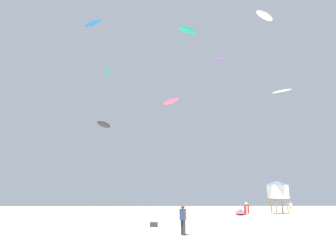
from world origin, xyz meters
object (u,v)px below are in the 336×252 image
(kite_grounded_near, at_px, (241,212))
(cooler_box, at_px, (154,225))
(kite_aloft_2, at_px, (171,101))
(kite_aloft_7, at_px, (104,125))
(kite_aloft_5, at_px, (188,30))
(person_midground, at_px, (291,207))
(lifeguard_tower, at_px, (278,189))
(kite_aloft_0, at_px, (93,23))
(kite_aloft_1, at_px, (265,16))
(kite_aloft_8, at_px, (107,71))
(person_left, at_px, (247,212))
(kite_aloft_4, at_px, (218,59))
(kite_aloft_6, at_px, (282,91))
(person_foreground, at_px, (183,217))

(kite_grounded_near, height_order, cooler_box, kite_grounded_near)
(kite_aloft_2, xyz_separation_m, kite_aloft_7, (-10.14, 10.76, -0.26))
(kite_aloft_5, bearing_deg, person_midground, 1.64)
(lifeguard_tower, xyz_separation_m, kite_aloft_0, (-25.19, -1.36, 23.11))
(lifeguard_tower, relative_size, kite_aloft_7, 1.12)
(cooler_box, relative_size, kite_aloft_1, 0.16)
(kite_aloft_8, bearing_deg, person_left, -60.63)
(kite_aloft_1, relative_size, kite_aloft_2, 1.30)
(kite_aloft_4, distance_m, kite_aloft_6, 12.86)
(person_midground, xyz_separation_m, kite_aloft_1, (0.11, 1.66, 25.91))
(kite_aloft_6, bearing_deg, lifeguard_tower, -133.44)
(kite_grounded_near, distance_m, kite_aloft_1, 27.07)
(person_left, distance_m, kite_aloft_4, 35.56)
(kite_grounded_near, xyz_separation_m, kite_aloft_2, (-8.80, -2.50, 13.42))
(kite_aloft_4, bearing_deg, kite_grounded_near, -94.64)
(kite_grounded_near, height_order, kite_aloft_5, kite_aloft_5)
(kite_grounded_near, height_order, lifeguard_tower, lifeguard_tower)
(person_foreground, height_order, person_midground, person_midground)
(kite_aloft_2, bearing_deg, kite_aloft_1, 1.27)
(lifeguard_tower, distance_m, kite_aloft_0, 34.21)
(person_left, relative_size, kite_grounded_near, 0.33)
(kite_aloft_1, distance_m, kite_aloft_4, 13.05)
(kite_aloft_6, bearing_deg, kite_aloft_1, -123.47)
(lifeguard_tower, relative_size, kite_aloft_2, 1.50)
(kite_aloft_4, bearing_deg, person_left, -100.87)
(person_midground, xyz_separation_m, kite_aloft_2, (-13.28, 1.36, 12.74))
(lifeguard_tower, distance_m, kite_aloft_5, 23.75)
(kite_aloft_6, distance_m, kite_aloft_7, 29.41)
(person_midground, xyz_separation_m, kite_aloft_7, (-23.41, 12.12, 12.47))
(kite_aloft_2, height_order, kite_aloft_4, kite_aloft_4)
(person_left, distance_m, kite_aloft_7, 29.46)
(person_foreground, relative_size, lifeguard_tower, 0.39)
(kite_aloft_0, distance_m, kite_aloft_7, 15.35)
(person_foreground, relative_size, kite_aloft_1, 0.44)
(kite_aloft_0, height_order, kite_aloft_7, kite_aloft_0)
(person_foreground, distance_m, kite_aloft_8, 44.70)
(person_left, height_order, kite_aloft_6, kite_aloft_6)
(person_foreground, bearing_deg, kite_aloft_4, -144.94)
(person_midground, relative_size, kite_aloft_4, 0.69)
(kite_grounded_near, xyz_separation_m, lifeguard_tower, (5.41, 1.08, 2.77))
(kite_aloft_6, bearing_deg, person_midground, -119.19)
(lifeguard_tower, xyz_separation_m, kite_aloft_1, (-0.82, -3.28, 23.81))
(lifeguard_tower, bearing_deg, kite_grounded_near, -168.68)
(kite_grounded_near, distance_m, lifeguard_tower, 6.18)
(person_left, xyz_separation_m, kite_aloft_5, (-2.87, 9.53, 21.86))
(kite_aloft_6, bearing_deg, person_left, -124.98)
(kite_aloft_4, bearing_deg, kite_aloft_2, -126.97)
(person_left, distance_m, kite_grounded_near, 14.23)
(kite_grounded_near, bearing_deg, kite_aloft_0, -179.20)
(kite_aloft_4, height_order, kite_aloft_6, kite_aloft_4)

